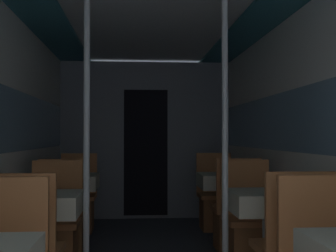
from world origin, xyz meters
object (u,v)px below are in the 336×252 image
dining_table_left_1 (42,209)px  chair_right_far_2 (216,206)px  chair_left_far_2 (77,208)px  dining_table_right_1 (267,206)px  dining_table_right_2 (225,184)px  chair_left_near_2 (64,225)px  support_pole_right_1 (225,143)px  chair_right_far_1 (250,235)px  support_pole_left_1 (87,143)px  chair_right_near_2 (235,223)px  chair_left_far_1 (54,238)px  dining_table_left_2 (72,185)px

dining_table_left_1 → chair_right_far_2: (1.78, 2.32, -0.35)m
dining_table_left_1 → chair_left_far_2: size_ratio=0.78×
dining_table_right_1 → dining_table_right_2: bearing=90.0°
dining_table_left_1 → chair_left_near_2: (0.00, 1.19, -0.35)m
dining_table_right_1 → dining_table_left_1: bearing=180.0°
support_pole_right_1 → chair_right_far_1: bearing=58.8°
support_pole_left_1 → chair_left_far_2: bearing=98.4°
dining_table_left_1 → chair_right_far_1: chair_right_far_1 is taller
support_pole_right_1 → chair_right_near_2: (0.34, 1.19, -0.85)m
dining_table_left_1 → chair_right_far_2: bearing=52.5°
support_pole_right_1 → support_pole_left_1: bearing=180.0°
chair_left_near_2 → chair_right_far_2: 2.10m
chair_left_far_1 → support_pole_left_1: bearing=121.2°
support_pole_left_1 → chair_right_far_2: size_ratio=2.35×
chair_right_far_2 → dining_table_left_1: bearing=52.5°
support_pole_left_1 → chair_left_near_2: (-0.34, 1.19, -0.85)m
dining_table_right_1 → chair_right_far_2: bearing=90.0°
support_pole_left_1 → dining_table_right_1: bearing=0.0°
chair_left_near_2 → chair_right_near_2: bearing=0.0°
dining_table_right_1 → dining_table_right_2: 1.75m
dining_table_right_1 → chair_right_near_2: 1.24m
chair_right_far_1 → chair_right_far_2: same height
chair_right_near_2 → chair_right_far_2: (0.00, 1.13, 0.00)m
chair_left_far_1 → support_pole_right_1: 1.76m
dining_table_left_1 → chair_left_far_1: 0.66m
chair_left_far_2 → dining_table_right_1: chair_left_far_2 is taller
support_pole_left_1 → support_pole_right_1: (1.09, 0.00, 0.00)m
dining_table_right_2 → dining_table_left_2: bearing=180.0°
chair_left_near_2 → support_pole_right_1: 2.05m
chair_left_far_2 → support_pole_right_1: (1.43, -2.32, 0.85)m
chair_left_near_2 → chair_right_far_1: (1.78, -0.63, 0.00)m
dining_table_left_2 → dining_table_right_2: (1.78, 0.00, 0.00)m
dining_table_right_1 → support_pole_right_1: (-0.34, 0.00, 0.50)m
chair_left_far_1 → chair_right_far_2: 2.50m
dining_table_right_1 → chair_right_far_1: bearing=90.0°
dining_table_left_1 → chair_left_near_2: chair_left_near_2 is taller
support_pole_left_1 → dining_table_right_2: size_ratio=3.02×
dining_table_right_2 → chair_left_far_2: bearing=162.4°
dining_table_left_1 → support_pole_right_1: bearing=0.0°
chair_right_far_1 → support_pole_left_1: bearing=21.4°
dining_table_left_1 → chair_right_far_2: chair_right_far_2 is taller
dining_table_left_1 → chair_right_near_2: bearing=33.8°
dining_table_left_2 → dining_table_right_2: same height
support_pole_left_1 → chair_left_far_2: 2.49m
support_pole_left_1 → dining_table_right_1: (1.43, 0.00, -0.50)m
chair_left_near_2 → chair_right_near_2: (1.78, 0.00, 0.00)m
chair_left_far_1 → dining_table_right_2: (1.78, 1.19, 0.35)m
dining_table_left_2 → chair_left_far_2: chair_left_far_2 is taller
chair_left_near_2 → dining_table_left_2: bearing=90.0°
chair_left_far_1 → dining_table_left_2: bearing=-90.0°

